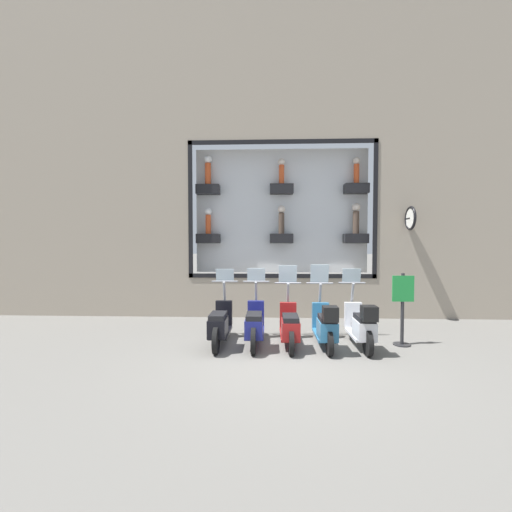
# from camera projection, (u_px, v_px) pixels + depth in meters

# --- Properties ---
(ground_plane) EXTENTS (120.00, 120.00, 0.00)m
(ground_plane) POSITION_uv_depth(u_px,v_px,m) (288.00, 357.00, 6.51)
(ground_plane) COLOR #66635E
(building_facade) EXTENTS (1.25, 36.00, 10.61)m
(building_facade) POSITION_uv_depth(u_px,v_px,m) (282.00, 131.00, 9.89)
(building_facade) COLOR gray
(building_facade) RESTS_ON ground_plane
(scooter_white_0) EXTENTS (1.80, 0.60, 1.58)m
(scooter_white_0) POSITION_uv_depth(u_px,v_px,m) (361.00, 326.00, 7.02)
(scooter_white_0) COLOR black
(scooter_white_0) RESTS_ON ground_plane
(scooter_teal_1) EXTENTS (1.80, 0.61, 1.68)m
(scooter_teal_1) POSITION_uv_depth(u_px,v_px,m) (325.00, 325.00, 7.05)
(scooter_teal_1) COLOR black
(scooter_teal_1) RESTS_ON ground_plane
(scooter_red_2) EXTENTS (1.80, 0.61, 1.65)m
(scooter_red_2) POSITION_uv_depth(u_px,v_px,m) (290.00, 326.00, 7.14)
(scooter_red_2) COLOR black
(scooter_red_2) RESTS_ON ground_plane
(scooter_navy_3) EXTENTS (1.81, 0.60, 1.59)m
(scooter_navy_3) POSITION_uv_depth(u_px,v_px,m) (255.00, 325.00, 7.17)
(scooter_navy_3) COLOR black
(scooter_navy_3) RESTS_ON ground_plane
(scooter_black_4) EXTENTS (1.81, 0.60, 1.57)m
(scooter_black_4) POSITION_uv_depth(u_px,v_px,m) (220.00, 325.00, 7.20)
(scooter_black_4) COLOR black
(scooter_black_4) RESTS_ON ground_plane
(shop_sign_post) EXTENTS (0.36, 0.45, 1.53)m
(shop_sign_post) POSITION_uv_depth(u_px,v_px,m) (403.00, 307.00, 7.23)
(shop_sign_post) COLOR #232326
(shop_sign_post) RESTS_ON ground_plane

